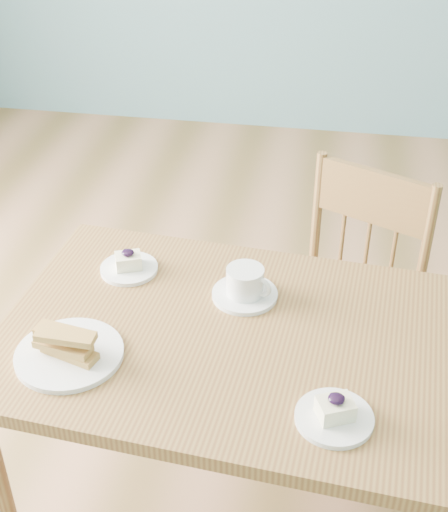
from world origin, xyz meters
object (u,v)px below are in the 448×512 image
object	(u,v)px
cheesecake_plate_far	(129,265)
coffee_cup	(245,285)
cheesecake_plate_near	(335,414)
dining_table	(272,363)
biscotti_plate	(68,348)
dining_chair	(344,308)

from	to	relation	value
cheesecake_plate_far	coffee_cup	size ratio (longest dim) A/B	0.92
cheesecake_plate_near	coffee_cup	distance (m)	0.43
dining_table	cheesecake_plate_near	xyz separation A→B (m)	(0.14, -0.22, 0.08)
cheesecake_plate_near	cheesecake_plate_far	world-z (taller)	cheesecake_plate_near
dining_table	cheesecake_plate_near	size ratio (longest dim) A/B	8.37
cheesecake_plate_far	coffee_cup	bearing A→B (deg)	-10.70
coffee_cup	biscotti_plate	size ratio (longest dim) A/B	0.68
cheesecake_plate_far	coffee_cup	xyz separation A→B (m)	(0.31, -0.06, 0.02)
dining_table	cheesecake_plate_far	distance (m)	0.45
cheesecake_plate_far	biscotti_plate	bearing A→B (deg)	-96.25
dining_table	coffee_cup	world-z (taller)	coffee_cup
biscotti_plate	cheesecake_plate_far	bearing A→B (deg)	83.75
dining_table	biscotti_plate	world-z (taller)	biscotti_plate
dining_table	biscotti_plate	xyz separation A→B (m)	(-0.43, -0.13, 0.09)
dining_chair	coffee_cup	bearing A→B (deg)	-103.53
cheesecake_plate_far	coffee_cup	distance (m)	0.31
cheesecake_plate_near	dining_table	bearing A→B (deg)	123.88
coffee_cup	cheesecake_plate_near	bearing A→B (deg)	-34.91
dining_table	coffee_cup	size ratio (longest dim) A/B	8.16
dining_table	biscotti_plate	bearing A→B (deg)	-158.76
cheesecake_plate_near	biscotti_plate	size ratio (longest dim) A/B	0.66
dining_table	cheesecake_plate_near	distance (m)	0.27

